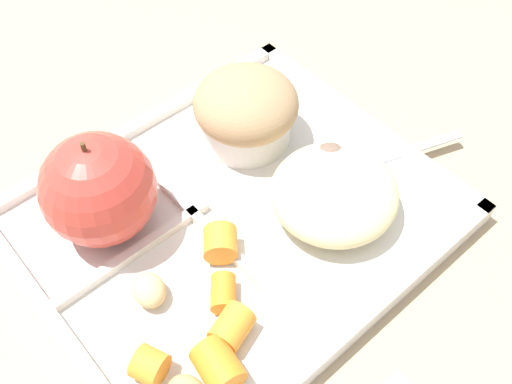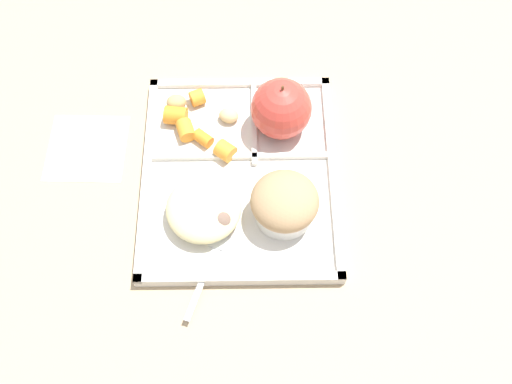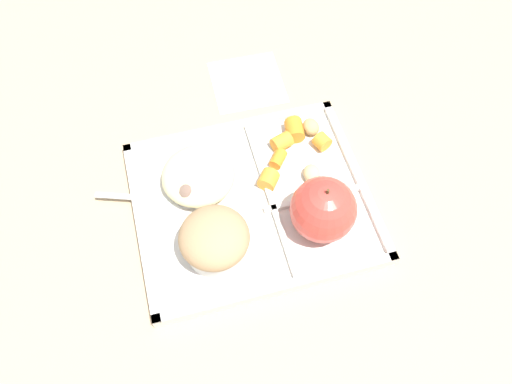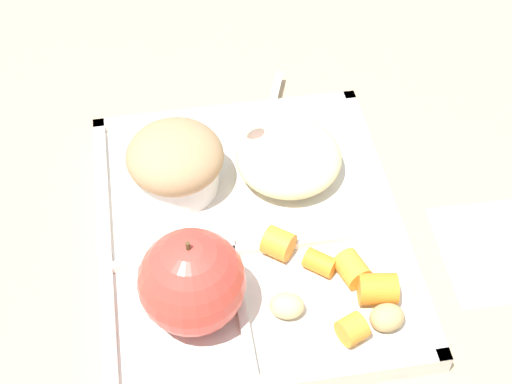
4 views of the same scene
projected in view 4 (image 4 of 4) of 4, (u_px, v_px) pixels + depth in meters
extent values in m
plane|color=tan|center=(250.00, 238.00, 0.74)|extent=(6.00, 6.00, 0.00)
cube|color=silver|center=(250.00, 234.00, 0.74)|extent=(0.33, 0.28, 0.01)
cube|color=silver|center=(390.00, 209.00, 0.74)|extent=(0.33, 0.01, 0.01)
cube|color=silver|center=(105.00, 246.00, 0.71)|extent=(0.33, 0.01, 0.01)
cube|color=silver|center=(282.00, 381.00, 0.62)|extent=(0.01, 0.28, 0.01)
cube|color=silver|center=(226.00, 111.00, 0.83)|extent=(0.01, 0.28, 0.01)
cube|color=silver|center=(255.00, 249.00, 0.71)|extent=(0.01, 0.26, 0.01)
cube|color=silver|center=(241.00, 304.00, 0.67)|extent=(0.14, 0.01, 0.01)
sphere|color=#C63D33|center=(192.00, 282.00, 0.64)|extent=(0.09, 0.09, 0.09)
cylinder|color=#4C381E|center=(188.00, 247.00, 0.60)|extent=(0.00, 0.00, 0.01)
cylinder|color=silver|center=(177.00, 175.00, 0.76)|extent=(0.08, 0.08, 0.03)
ellipsoid|color=tan|center=(175.00, 156.00, 0.74)|extent=(0.09, 0.09, 0.05)
cylinder|color=orange|center=(352.00, 329.00, 0.65)|extent=(0.03, 0.03, 0.02)
cylinder|color=orange|center=(378.00, 289.00, 0.67)|extent=(0.03, 0.04, 0.03)
cylinder|color=orange|center=(278.00, 243.00, 0.70)|extent=(0.04, 0.04, 0.03)
cylinder|color=orange|center=(320.00, 263.00, 0.69)|extent=(0.03, 0.03, 0.02)
cylinder|color=orange|center=(352.00, 269.00, 0.69)|extent=(0.03, 0.03, 0.02)
ellipsoid|color=tan|center=(287.00, 306.00, 0.66)|extent=(0.03, 0.03, 0.02)
ellipsoid|color=tan|center=(387.00, 317.00, 0.66)|extent=(0.03, 0.03, 0.02)
ellipsoid|color=beige|center=(289.00, 157.00, 0.76)|extent=(0.10, 0.10, 0.04)
sphere|color=#755B4C|center=(293.00, 161.00, 0.76)|extent=(0.04, 0.04, 0.04)
sphere|color=#755B4C|center=(262.00, 148.00, 0.77)|extent=(0.04, 0.04, 0.04)
sphere|color=brown|center=(289.00, 166.00, 0.76)|extent=(0.03, 0.03, 0.03)
cube|color=silver|center=(272.00, 104.00, 0.84)|extent=(0.10, 0.04, 0.00)
cube|color=silver|center=(261.00, 150.00, 0.80)|extent=(0.04, 0.03, 0.00)
cylinder|color=silver|center=(247.00, 168.00, 0.78)|extent=(0.02, 0.01, 0.00)
cylinder|color=silver|center=(256.00, 169.00, 0.78)|extent=(0.02, 0.01, 0.00)
cylinder|color=silver|center=(266.00, 171.00, 0.78)|extent=(0.02, 0.01, 0.00)
cube|color=white|center=(504.00, 250.00, 0.73)|extent=(0.12, 0.12, 0.00)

